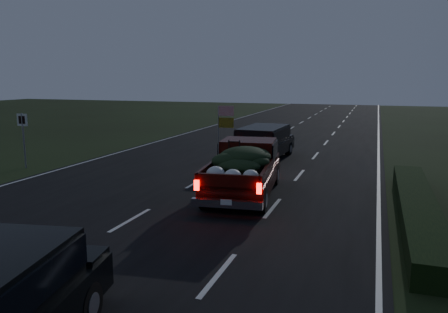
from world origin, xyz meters
The scene contains 6 objects.
ground centered at (0.00, 0.00, 0.00)m, with size 120.00×120.00×0.00m, color black.
road_asphalt centered at (0.00, 0.00, 0.01)m, with size 14.00×120.00×0.02m, color black.
hedge_row centered at (7.80, 3.00, 0.30)m, with size 1.00×10.00×0.60m, color black.
route_sign centered at (-8.50, 5.00, 1.66)m, with size 0.55×0.08×2.50m.
pickup_truck centered at (2.27, 3.78, 1.04)m, with size 2.62×5.49×2.78m.
lead_suv centered at (1.27, 10.64, 1.03)m, with size 2.16×4.80×1.36m.
Camera 1 is at (6.51, -10.47, 4.03)m, focal length 35.00 mm.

